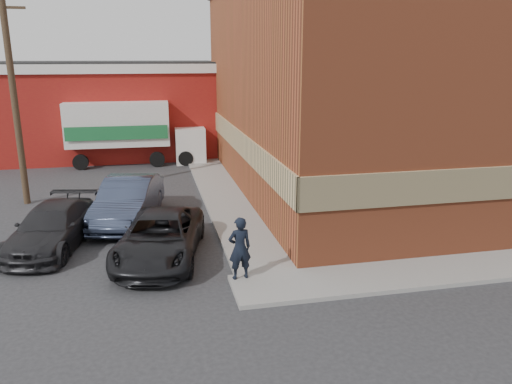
{
  "coord_description": "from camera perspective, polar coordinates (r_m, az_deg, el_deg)",
  "views": [
    {
      "loc": [
        -2.43,
        -12.49,
        5.96
      ],
      "look_at": [
        0.8,
        2.27,
        1.81
      ],
      "focal_mm": 35.0,
      "sensor_mm": 36.0,
      "label": 1
    }
  ],
  "objects": [
    {
      "name": "sidewalk_south",
      "position": [
        16.37,
        26.44,
        -7.47
      ],
      "size": [
        16.0,
        1.8,
        0.12
      ],
      "primitive_type": "cube",
      "color": "gray",
      "rests_on": "ground"
    },
    {
      "name": "suv_a",
      "position": [
        15.3,
        -10.92,
        -5.11
      ],
      "size": [
        3.24,
        5.29,
        1.37
      ],
      "primitive_type": "imported",
      "rotation": [
        0.0,
        0.0,
        -0.21
      ],
      "color": "black",
      "rests_on": "ground"
    },
    {
      "name": "sedan",
      "position": [
        18.84,
        -14.38,
        -0.96
      ],
      "size": [
        2.74,
        5.23,
        1.64
      ],
      "primitive_type": "imported",
      "rotation": [
        0.0,
        0.0,
        -0.21
      ],
      "color": "#313A52",
      "rests_on": "ground"
    },
    {
      "name": "sidewalk_west",
      "position": [
        22.49,
        -4.15,
        0.12
      ],
      "size": [
        1.8,
        18.0,
        0.12
      ],
      "primitive_type": "cube",
      "color": "gray",
      "rests_on": "ground"
    },
    {
      "name": "warehouse",
      "position": [
        32.84,
        -18.75,
        9.07
      ],
      "size": [
        16.3,
        8.3,
        5.6
      ],
      "color": "maroon",
      "rests_on": "ground"
    },
    {
      "name": "ground",
      "position": [
        14.06,
        -1.22,
        -9.74
      ],
      "size": [
        90.0,
        90.0,
        0.0
      ],
      "primitive_type": "plane",
      "color": "#28282B",
      "rests_on": "ground"
    },
    {
      "name": "man",
      "position": [
        13.4,
        -1.88,
        -6.43
      ],
      "size": [
        0.68,
        0.5,
        1.73
      ],
      "primitive_type": "imported",
      "rotation": [
        0.0,
        0.0,
        3.28
      ],
      "color": "black",
      "rests_on": "sidewalk_south"
    },
    {
      "name": "brick_building",
      "position": [
        24.14,
        14.93,
        11.83
      ],
      "size": [
        14.25,
        18.25,
        9.36
      ],
      "color": "#A3492A",
      "rests_on": "ground"
    },
    {
      "name": "suv_b",
      "position": [
        17.18,
        -22.26,
        -3.75
      ],
      "size": [
        2.8,
        4.94,
        1.35
      ],
      "primitive_type": "imported",
      "rotation": [
        0.0,
        0.0,
        -0.2
      ],
      "color": "#252528",
      "rests_on": "ground"
    },
    {
      "name": "box_truck",
      "position": [
        28.76,
        -14.07,
        7.07
      ],
      "size": [
        7.21,
        2.35,
        3.53
      ],
      "rotation": [
        0.0,
        0.0,
        -0.02
      ],
      "color": "white",
      "rests_on": "ground"
    },
    {
      "name": "utility_pole",
      "position": [
        22.12,
        -26.04,
        10.7
      ],
      "size": [
        2.0,
        0.26,
        9.0
      ],
      "color": "#493624",
      "rests_on": "ground"
    }
  ]
}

